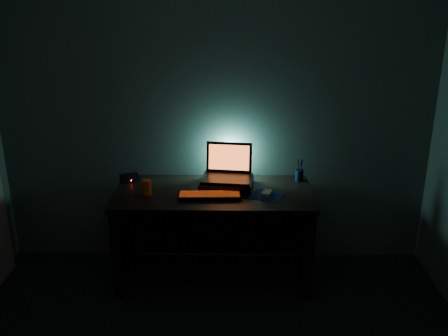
# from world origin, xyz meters

# --- Properties ---
(room) EXTENTS (3.50, 4.00, 2.50)m
(room) POSITION_xyz_m (0.00, 0.00, 1.25)
(room) COLOR black
(room) RESTS_ON ground
(desk) EXTENTS (1.50, 0.70, 0.75)m
(desk) POSITION_xyz_m (0.00, 1.67, 0.49)
(desk) COLOR black
(desk) RESTS_ON ground
(riser) EXTENTS (0.43, 0.35, 0.06)m
(riser) POSITION_xyz_m (0.10, 1.72, 0.78)
(riser) COLOR black
(riser) RESTS_ON desk
(laptop) EXTENTS (0.41, 0.33, 0.26)m
(laptop) POSITION_xyz_m (0.11, 1.77, 0.87)
(laptop) COLOR black
(laptop) RESTS_ON riser
(keyboard) EXTENTS (0.47, 0.16, 0.03)m
(keyboard) POSITION_xyz_m (-0.02, 1.51, 0.76)
(keyboard) COLOR black
(keyboard) RESTS_ON desk
(mousepad) EXTENTS (0.28, 0.27, 0.00)m
(mousepad) POSITION_xyz_m (0.40, 1.54, 0.75)
(mousepad) COLOR navy
(mousepad) RESTS_ON desk
(mouse) EXTENTS (0.10, 0.12, 0.03)m
(mouse) POSITION_xyz_m (0.40, 1.54, 0.77)
(mouse) COLOR gray
(mouse) RESTS_ON mousepad
(pen_cup) EXTENTS (0.08, 0.08, 0.09)m
(pen_cup) POSITION_xyz_m (0.68, 1.85, 0.80)
(pen_cup) COLOR black
(pen_cup) RESTS_ON desk
(juice_glass) EXTENTS (0.08, 0.08, 0.11)m
(juice_glass) POSITION_xyz_m (-0.50, 1.55, 0.81)
(juice_glass) COLOR #FF5A0D
(juice_glass) RESTS_ON desk
(router) EXTENTS (0.17, 0.16, 0.05)m
(router) POSITION_xyz_m (-0.68, 1.83, 0.77)
(router) COLOR black
(router) RESTS_ON desk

